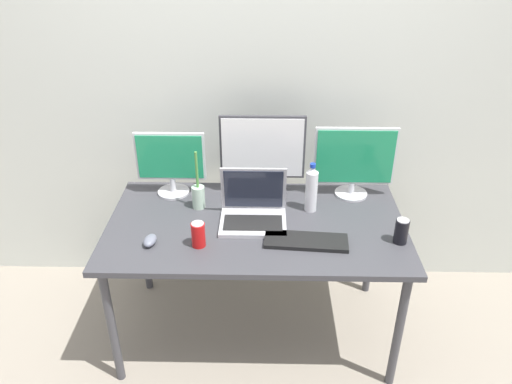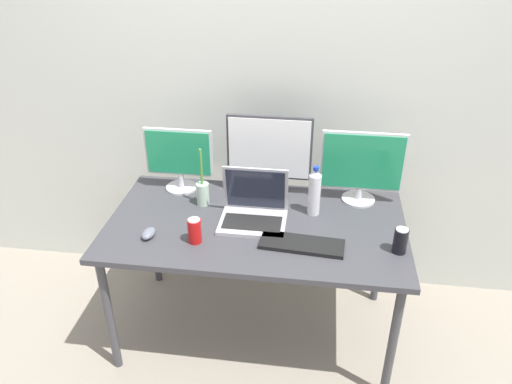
{
  "view_description": "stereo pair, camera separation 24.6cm",
  "coord_description": "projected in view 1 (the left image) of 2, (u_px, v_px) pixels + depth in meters",
  "views": [
    {
      "loc": [
        0.04,
        -2.14,
        2.14
      ],
      "look_at": [
        0.0,
        0.0,
        0.92
      ],
      "focal_mm": 35.0,
      "sensor_mm": 36.0,
      "label": 1
    },
    {
      "loc": [
        0.29,
        -2.12,
        2.14
      ],
      "look_at": [
        0.0,
        0.0,
        0.92
      ],
      "focal_mm": 35.0,
      "sensor_mm": 36.0,
      "label": 2
    }
  ],
  "objects": [
    {
      "name": "mouse_by_keyboard",
      "position": [
        150.0,
        240.0,
        2.38
      ],
      "size": [
        0.07,
        0.1,
        0.04
      ],
      "primitive_type": "ellipsoid",
      "rotation": [
        0.0,
        0.0,
        -0.1
      ],
      "color": "slate",
      "rests_on": "work_desk"
    },
    {
      "name": "soda_can_by_laptop",
      "position": [
        198.0,
        235.0,
        2.34
      ],
      "size": [
        0.07,
        0.07,
        0.13
      ],
      "color": "red",
      "rests_on": "work_desk"
    },
    {
      "name": "monitor_left",
      "position": [
        171.0,
        162.0,
        2.72
      ],
      "size": [
        0.38,
        0.18,
        0.36
      ],
      "color": "silver",
      "rests_on": "work_desk"
    },
    {
      "name": "keyboard_main",
      "position": [
        306.0,
        241.0,
        2.39
      ],
      "size": [
        0.41,
        0.17,
        0.02
      ],
      "primitive_type": "cube",
      "rotation": [
        0.0,
        0.0,
        -0.08
      ],
      "color": "black",
      "rests_on": "work_desk"
    },
    {
      "name": "wall_back",
      "position": [
        258.0,
        81.0,
        2.78
      ],
      "size": [
        7.0,
        0.08,
        2.6
      ],
      "primitive_type": "cube",
      "color": "silver",
      "rests_on": "ground"
    },
    {
      "name": "laptop_silver",
      "position": [
        253.0,
        210.0,
        2.54
      ],
      "size": [
        0.33,
        0.26,
        0.28
      ],
      "color": "#B7B7BC",
      "rests_on": "work_desk"
    },
    {
      "name": "bamboo_vase",
      "position": [
        198.0,
        195.0,
        2.64
      ],
      "size": [
        0.07,
        0.07,
        0.33
      ],
      "color": "#B2D1B7",
      "rests_on": "work_desk"
    },
    {
      "name": "ground_plane",
      "position": [
        256.0,
        329.0,
        2.91
      ],
      "size": [
        16.0,
        16.0,
        0.0
      ],
      "primitive_type": "plane",
      "color": "gray"
    },
    {
      "name": "water_bottle",
      "position": [
        311.0,
        189.0,
        2.59
      ],
      "size": [
        0.06,
        0.06,
        0.27
      ],
      "color": "silver",
      "rests_on": "work_desk"
    },
    {
      "name": "soda_can_near_keyboard",
      "position": [
        401.0,
        231.0,
        2.37
      ],
      "size": [
        0.07,
        0.07,
        0.13
      ],
      "color": "black",
      "rests_on": "work_desk"
    },
    {
      "name": "monitor_center",
      "position": [
        262.0,
        153.0,
        2.71
      ],
      "size": [
        0.46,
        0.21,
        0.45
      ],
      "color": "#38383D",
      "rests_on": "work_desk"
    },
    {
      "name": "monitor_right",
      "position": [
        354.0,
        161.0,
        2.69
      ],
      "size": [
        0.44,
        0.18,
        0.4
      ],
      "color": "silver",
      "rests_on": "work_desk"
    },
    {
      "name": "work_desk",
      "position": [
        256.0,
        233.0,
        2.58
      ],
      "size": [
        1.52,
        0.84,
        0.74
      ],
      "color": "#424247",
      "rests_on": "ground"
    }
  ]
}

